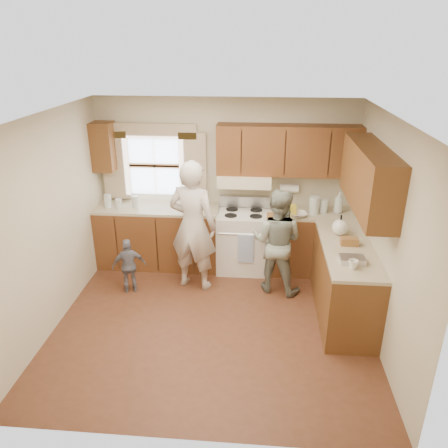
# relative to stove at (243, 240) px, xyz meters

# --- Properties ---
(room) EXTENTS (3.80, 3.80, 3.80)m
(room) POSITION_rel_stove_xyz_m (-0.30, -1.44, 0.78)
(room) COLOR #502B18
(room) RESTS_ON ground
(kitchen_fixtures) EXTENTS (3.80, 2.25, 2.15)m
(kitchen_fixtures) POSITION_rel_stove_xyz_m (0.31, -0.36, 0.37)
(kitchen_fixtures) COLOR #4D2410
(kitchen_fixtures) RESTS_ON ground
(stove) EXTENTS (0.76, 0.67, 1.07)m
(stove) POSITION_rel_stove_xyz_m (0.00, 0.00, 0.00)
(stove) COLOR silver
(stove) RESTS_ON ground
(woman_left) EXTENTS (0.75, 0.59, 1.83)m
(woman_left) POSITION_rel_stove_xyz_m (-0.66, -0.59, 0.45)
(woman_left) COLOR beige
(woman_left) RESTS_ON ground
(woman_right) EXTENTS (0.85, 0.74, 1.46)m
(woman_right) POSITION_rel_stove_xyz_m (0.47, -0.59, 0.26)
(woman_right) COLOR #244132
(woman_right) RESTS_ON ground
(child) EXTENTS (0.50, 0.33, 0.78)m
(child) POSITION_rel_stove_xyz_m (-1.51, -0.81, -0.08)
(child) COLOR slate
(child) RESTS_ON ground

